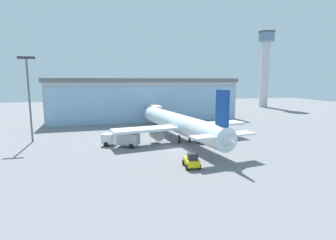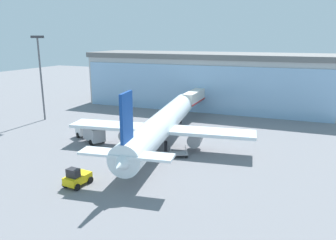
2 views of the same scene
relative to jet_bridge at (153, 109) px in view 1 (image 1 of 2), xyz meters
name	(u,v)px [view 1 (image 1 of 2)]	position (x,y,z in m)	size (l,w,h in m)	color
ground	(174,148)	(-0.98, -27.60, -4.37)	(240.00, 240.00, 0.00)	slate
terminal_building	(144,99)	(-0.97, 11.65, 2.27)	(60.53, 19.20, 13.26)	#B0B0B0
jet_bridge	(153,109)	(0.00, 0.00, 0.00)	(2.67, 11.49, 5.75)	silver
control_tower	(265,62)	(60.07, 37.80, 16.61)	(7.46, 7.46, 34.95)	silver
apron_light_mast	(29,92)	(-28.28, -15.76, 6.02)	(3.20, 0.40, 17.34)	#59595E
airplane	(180,124)	(1.90, -21.55, -0.84)	(29.39, 37.96, 11.21)	white
catering_truck	(122,139)	(-10.38, -23.78, -2.90)	(7.48, 5.38, 2.65)	silver
baggage_cart	(205,141)	(6.14, -25.03, -3.87)	(3.22, 2.71, 1.50)	gray
pushback_tug	(192,161)	(-1.19, -38.74, -3.39)	(2.37, 3.33, 2.30)	yellow
safety_cone_nose	(195,145)	(3.50, -26.99, -4.09)	(0.36, 0.36, 0.55)	orange
safety_cone_wingtip	(116,142)	(-11.44, -21.28, -4.09)	(0.36, 0.36, 0.55)	orange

